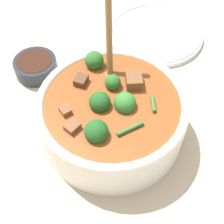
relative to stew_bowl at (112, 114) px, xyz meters
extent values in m
plane|color=#C6B293|center=(0.00, 0.00, -0.06)|extent=(4.00, 4.00, 0.00)
cylinder|color=white|center=(0.00, 0.00, -0.01)|extent=(0.28, 0.28, 0.09)
torus|color=white|center=(0.00, 0.00, 0.04)|extent=(0.28, 0.28, 0.02)
cylinder|color=brown|center=(0.00, 0.00, 0.00)|extent=(0.26, 0.26, 0.06)
sphere|color=#387F33|center=(0.02, 0.00, 0.04)|extent=(0.04, 0.04, 0.04)
cylinder|color=#6B9956|center=(0.02, 0.00, 0.02)|extent=(0.01, 0.01, 0.02)
sphere|color=#235B23|center=(0.00, -0.08, 0.05)|extent=(0.04, 0.04, 0.04)
cylinder|color=#6B9956|center=(0.00, -0.08, 0.02)|extent=(0.01, 0.01, 0.02)
sphere|color=#2D6B28|center=(-0.07, 0.08, 0.05)|extent=(0.04, 0.04, 0.04)
cylinder|color=#6B9956|center=(-0.07, 0.08, 0.02)|extent=(0.01, 0.01, 0.02)
sphere|color=#235B23|center=(-0.02, -0.01, 0.05)|extent=(0.04, 0.04, 0.04)
cylinder|color=#6B9956|center=(-0.02, -0.01, 0.02)|extent=(0.01, 0.01, 0.02)
sphere|color=#2D6B28|center=(-0.01, 0.04, 0.05)|extent=(0.03, 0.03, 0.03)
cylinder|color=#6B9956|center=(-0.01, 0.04, 0.03)|extent=(0.01, 0.01, 0.01)
cube|color=brown|center=(-0.07, -0.05, 0.04)|extent=(0.03, 0.03, 0.02)
cube|color=brown|center=(0.02, 0.05, 0.04)|extent=(0.04, 0.04, 0.03)
cube|color=brown|center=(-0.04, -0.08, 0.04)|extent=(0.03, 0.03, 0.02)
cube|color=brown|center=(-0.07, 0.02, 0.04)|extent=(0.02, 0.03, 0.02)
cylinder|color=#3D7533|center=(0.05, -0.05, 0.04)|extent=(0.04, 0.04, 0.01)
cylinder|color=#3D7533|center=(0.07, 0.02, 0.04)|extent=(0.02, 0.03, 0.01)
ellipsoid|color=olive|center=(-0.03, 0.06, 0.03)|extent=(0.04, 0.03, 0.01)
cylinder|color=olive|center=(-0.04, 0.09, 0.14)|extent=(0.04, 0.08, 0.22)
cylinder|color=#232833|center=(-0.22, 0.10, -0.04)|extent=(0.10, 0.10, 0.04)
cylinder|color=#381E14|center=(-0.22, 0.10, -0.03)|extent=(0.08, 0.08, 0.01)
cylinder|color=white|center=(0.00, 0.33, -0.05)|extent=(0.25, 0.25, 0.01)
torus|color=white|center=(0.00, 0.33, -0.05)|extent=(0.24, 0.24, 0.01)
camera|label=1|loc=(0.12, -0.33, 0.48)|focal=50.00mm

